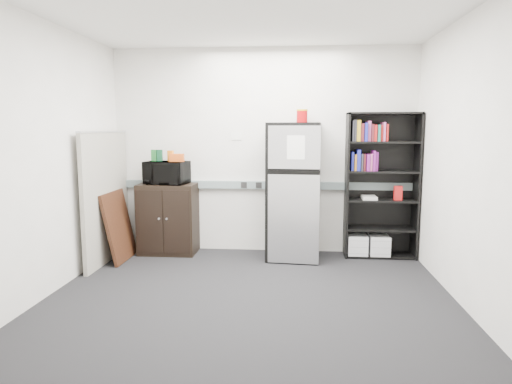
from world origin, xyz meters
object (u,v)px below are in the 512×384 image
refrigerator (294,191)px  bookshelf (380,182)px  cubicle_partition (106,197)px  cabinet (168,219)px  microwave (167,173)px

refrigerator → bookshelf: bearing=12.0°
bookshelf → cubicle_partition: (-3.41, -0.49, -0.16)m
cabinet → microwave: size_ratio=1.74×
bookshelf → cabinet: bookshelf is taller
microwave → refrigerator: bearing=6.6°
bookshelf → refrigerator: 1.10m
microwave → refrigerator: refrigerator is taller
refrigerator → cabinet: bearing=-178.3°
cabinet → cubicle_partition: bearing=-147.4°
microwave → cabinet: bearing=98.8°
cabinet → refrigerator: (1.66, -0.08, 0.40)m
bookshelf → cubicle_partition: size_ratio=1.14×
bookshelf → cabinet: (-2.75, -0.07, -0.51)m
cabinet → refrigerator: size_ratio=0.54×
cubicle_partition → microwave: size_ratio=3.03×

